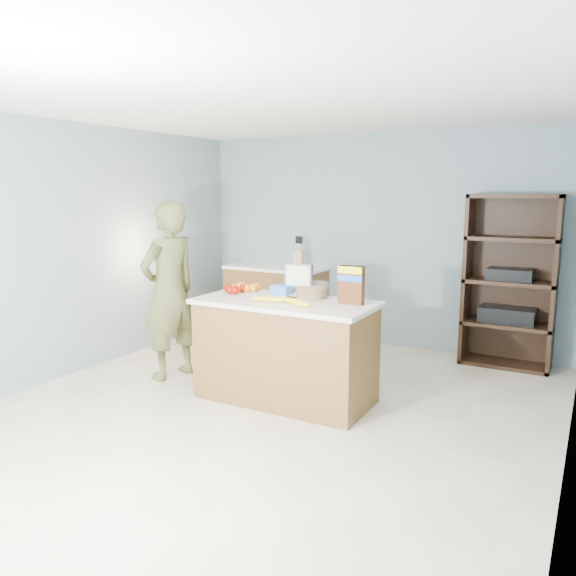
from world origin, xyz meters
The scene contains 15 objects.
floor centered at (0.00, 0.00, 0.00)m, with size 4.50×5.00×0.02m, color beige.
walls centered at (0.00, 0.00, 1.65)m, with size 4.52×5.02×2.51m.
counter_peninsula centered at (0.00, 0.30, 0.42)m, with size 1.56×0.76×0.90m.
back_cabinet centered at (-1.20, 2.20, 0.45)m, with size 1.24×0.62×0.90m.
shelving_unit centered at (1.55, 2.35, 0.86)m, with size 0.90×0.40×1.80m.
person centered at (-1.31, 0.31, 0.87)m, with size 0.63×0.42×1.74m, color brown.
knife_block centered at (-0.85, 2.16, 1.02)m, with size 0.12×0.10×0.31m.
envelopes centered at (-0.01, 0.41, 0.90)m, with size 0.33×0.13×0.00m.
bananas centered at (0.04, 0.17, 0.92)m, with size 0.58×0.16×0.05m.
apples centered at (-0.57, 0.36, 0.94)m, with size 0.19×0.22×0.08m.
oranges centered at (-0.56, 0.51, 0.94)m, with size 0.27×0.21×0.07m.
blue_carton centered at (-0.18, 0.55, 0.94)m, with size 0.18×0.12×0.08m, color blue.
salad_bowl centered at (0.14, 0.53, 0.96)m, with size 0.30×0.30×0.13m.
tv centered at (-0.03, 0.60, 1.06)m, with size 0.28×0.12×0.28m.
cereal_box centered at (0.56, 0.43, 1.09)m, with size 0.21×0.08×0.32m.
Camera 1 is at (2.33, -3.84, 1.83)m, focal length 35.00 mm.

